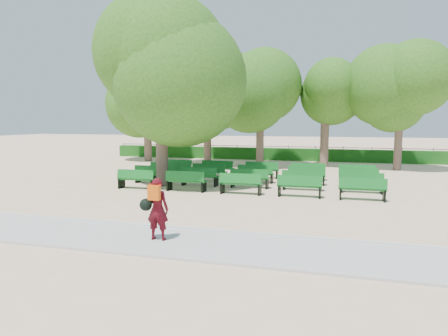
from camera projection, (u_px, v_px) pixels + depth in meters
ground at (225, 191)px, 16.95m from camera, size 120.00×120.00×0.00m
paving at (145, 240)px, 9.87m from camera, size 30.00×2.20×0.06m
curb at (164, 227)px, 10.97m from camera, size 30.00×0.12×0.10m
hedge at (274, 154)px, 30.28m from camera, size 26.00×0.70×0.90m
fence at (275, 159)px, 30.72m from camera, size 26.00×0.10×1.02m
tree_line at (265, 166)px, 26.51m from camera, size 21.80×6.80×7.04m
bench_array at (253, 183)px, 18.49m from camera, size 1.73×0.61×1.08m
tree_among at (160, 72)px, 17.70m from camera, size 5.76×5.76×7.74m
person at (156, 208)px, 9.69m from camera, size 0.72×0.43×1.53m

